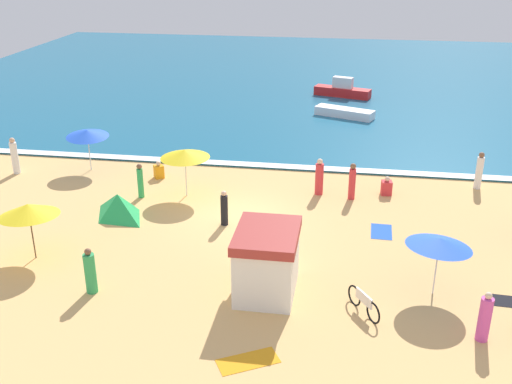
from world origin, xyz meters
The scene contains 24 objects.
ground_plane centered at (0.00, 0.00, 0.00)m, with size 60.00×60.00×0.00m, color #E5B26B.
ocean_water centered at (0.00, 28.00, 0.05)m, with size 60.00×44.00×0.10m, color #196084.
wave_breaker_foam centered at (0.00, 6.30, 0.10)m, with size 57.00×0.70×0.01m, color white.
lifeguard_cabana centered at (1.97, -5.80, 1.19)m, with size 2.09×2.76×2.34m.
beach_umbrella_0 centered at (-7.06, -4.81, 2.01)m, with size 3.00×3.02×2.31m.
beach_umbrella_2 centered at (-2.94, 1.94, 2.08)m, with size 3.23×3.23×2.30m.
beach_umbrella_3 centered at (7.63, -5.03, 1.97)m, with size 3.12×3.12×2.22m.
beach_umbrella_4 centered at (-8.78, 4.47, 1.99)m, with size 2.85×2.86×2.25m.
beach_tent centered at (-5.25, -0.79, 0.53)m, with size 2.68×2.53×1.06m.
parked_bicycle centered at (5.26, -6.57, 0.38)m, with size 1.04×1.56×0.76m.
beachgoer_0 centered at (4.74, 2.75, 0.85)m, with size 0.44×0.44×1.76m.
beachgoer_2 centered at (3.21, 3.09, 0.83)m, with size 0.40×0.40×1.78m.
beachgoer_3 centered at (-4.91, 3.92, 0.37)m, with size 0.62×0.62×0.89m.
beachgoer_4 centered at (-12.35, 3.37, 0.91)m, with size 0.46×0.46×1.92m.
beachgoer_5 centered at (8.81, -7.44, 0.77)m, with size 0.38×0.38×1.67m.
beachgoer_6 centered at (-4.99, 1.40, 0.81)m, with size 0.39×0.39×1.66m.
beachgoer_7 centered at (-0.54, -0.86, 0.73)m, with size 0.35×0.35×1.55m.
beachgoer_8 centered at (6.37, 3.54, 0.37)m, with size 0.52×0.52×0.90m.
beachgoer_9 centered at (10.76, 4.99, 0.88)m, with size 0.46×0.46×1.85m.
beachgoer_10 centered at (-3.96, -6.76, 0.78)m, with size 0.42×0.42×1.68m.
beach_towel_2 centered at (1.97, -9.58, 0.01)m, with size 1.93×1.54×0.01m.
beach_towel_3 centered at (6.04, -0.51, 0.01)m, with size 0.89×1.47×0.01m.
small_boat_0 centered at (3.79, 21.98, 0.58)m, with size 4.34×2.17×1.45m.
small_boat_1 centered at (4.09, 16.36, 0.38)m, with size 4.08×2.44×0.57m.
Camera 1 is at (4.43, -23.63, 11.36)m, focal length 42.69 mm.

